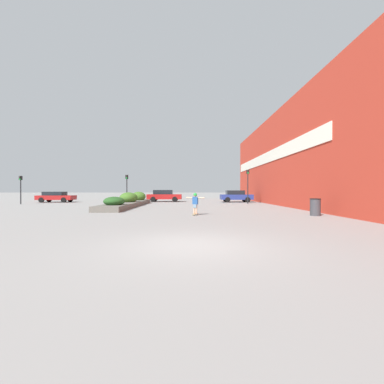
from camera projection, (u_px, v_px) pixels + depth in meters
ground_plane at (191, 245)px, 7.24m from camera, size 300.00×300.00×0.00m
building_wall_right at (289, 155)px, 23.61m from camera, size 0.67×42.94×9.65m
planter_box at (129, 202)px, 24.67m from camera, size 2.03×13.99×1.37m
skateboard at (195, 214)px, 15.80m from camera, size 0.43×0.70×0.10m
skateboarder at (195, 201)px, 15.80m from camera, size 1.14×0.49×1.28m
trash_bin at (315, 207)px, 15.55m from camera, size 0.63×0.63×1.05m
car_leftmost at (164, 196)px, 34.14m from camera, size 4.53×2.07×1.56m
car_center_left at (236, 196)px, 32.91m from camera, size 4.04×2.06×1.51m
car_center_right at (56, 197)px, 32.55m from camera, size 4.45×1.94×1.35m
car_rightmost at (323, 196)px, 35.00m from camera, size 3.81×1.99×1.43m
traffic_light_left at (127, 184)px, 28.44m from camera, size 0.28×0.30×3.25m
traffic_light_right at (248, 181)px, 28.84m from camera, size 0.28×0.30×3.84m
traffic_light_far_left at (21, 185)px, 27.95m from camera, size 0.28×0.30×3.10m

